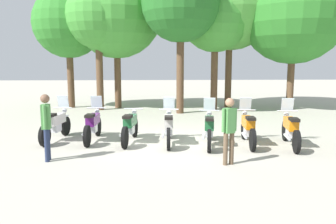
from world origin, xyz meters
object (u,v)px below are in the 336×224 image
motorcycle_6 (290,129)px  tree_1 (98,17)px  motorcycle_0 (56,124)px  motorcycle_1 (93,124)px  tree_3 (181,3)px  motorcycle_3 (169,127)px  tree_4 (215,18)px  tree_0 (68,23)px  motorcycle_5 (248,127)px  person_0 (46,122)px  motorcycle_2 (130,126)px  tree_2 (116,12)px  person_1 (229,126)px  tree_6 (294,11)px  motorcycle_4 (209,128)px

motorcycle_6 → tree_1: bearing=50.9°
motorcycle_0 → motorcycle_1: size_ratio=1.00×
motorcycle_0 → tree_1: 8.26m
motorcycle_6 → tree_3: (-2.68, 6.78, 4.71)m
motorcycle_3 → tree_1: (-3.22, 7.67, 4.27)m
motorcycle_0 → tree_4: bearing=-34.2°
motorcycle_3 → tree_0: (-4.97, 8.71, 4.06)m
motorcycle_5 → person_0: bearing=111.8°
motorcycle_1 → tree_1: bearing=9.4°
motorcycle_2 → tree_2: size_ratio=0.29×
person_1 → tree_6: 11.73m
motorcycle_1 → motorcycle_5: bearing=-96.1°
motorcycle_1 → motorcycle_6: bearing=-97.0°
tree_0 → tree_2: 2.67m
motorcycle_0 → motorcycle_6: (7.11, -1.14, 0.00)m
motorcycle_1 → tree_3: tree_3 is taller
tree_1 → tree_3: tree_3 is taller
motorcycle_5 → person_1: (-1.05, -2.00, 0.42)m
motorcycle_0 → tree_6: (10.34, 6.65, 4.58)m
motorcycle_5 → tree_3: tree_3 is taller
motorcycle_4 → tree_3: 8.06m
person_1 → tree_1: 11.57m
motorcycle_0 → tree_0: size_ratio=0.34×
person_1 → motorcycle_5: bearing=133.1°
motorcycle_2 → motorcycle_0: bearing=88.5°
motorcycle_1 → motorcycle_2: size_ratio=1.00×
person_1 → person_0: bearing=-116.2°
motorcycle_1 → tree_6: bearing=-50.8°
person_0 → tree_1: 10.13m
person_0 → person_1: (4.44, -0.54, -0.04)m
motorcycle_2 → tree_0: size_ratio=0.34×
motorcycle_6 → person_0: size_ratio=1.29×
person_0 → person_1: bearing=167.0°
person_0 → tree_1: (-0.10, 9.38, 3.81)m
motorcycle_0 → tree_0: bearing=18.2°
tree_6 → tree_1: bearing=177.7°
motorcycle_5 → tree_0: 12.27m
person_0 → tree_0: tree_0 is taller
tree_2 → tree_3: 3.94m
motorcycle_0 → motorcycle_1: 1.19m
motorcycle_4 → tree_3: size_ratio=0.31×
motorcycle_5 → motorcycle_6: (1.19, -0.28, 0.00)m
motorcycle_4 → tree_4: 9.03m
motorcycle_1 → tree_2: 9.24m
motorcycle_2 → motorcycle_4: bearing=-94.5°
motorcycle_0 → motorcycle_1: (1.18, -0.13, 0.00)m
motorcycle_1 → motorcycle_5: 4.80m
motorcycle_5 → tree_1: 10.59m
person_1 → tree_2: tree_2 is taller
person_1 → tree_3: tree_3 is taller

